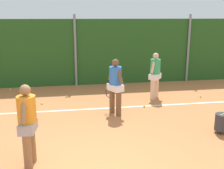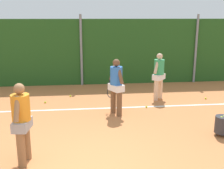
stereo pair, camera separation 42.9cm
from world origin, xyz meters
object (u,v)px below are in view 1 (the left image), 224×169
player_foreground_near (28,121)px  tennis_ball_6 (11,89)px  tennis_ball_2 (144,106)px  tennis_ball_4 (201,97)px  tennis_ball_0 (66,97)px  ball_hopper (222,122)px  tennis_ball_5 (221,116)px  player_backcourt_far (155,73)px  tennis_ball_1 (42,103)px  player_midcourt (115,84)px

player_foreground_near → tennis_ball_6: bearing=20.8°
tennis_ball_2 → tennis_ball_4: same height
tennis_ball_0 → player_foreground_near: bearing=-98.9°
player_foreground_near → tennis_ball_0: (0.71, 4.55, -0.88)m
ball_hopper → tennis_ball_5: size_ratio=7.78×
player_backcourt_far → tennis_ball_1: bearing=-46.3°
player_midcourt → tennis_ball_5: (3.01, -0.75, -0.90)m
tennis_ball_2 → tennis_ball_5: size_ratio=1.00×
tennis_ball_5 → tennis_ball_6: bearing=148.4°
player_midcourt → tennis_ball_0: size_ratio=25.18×
tennis_ball_6 → tennis_ball_0: bearing=-32.0°
player_backcourt_far → tennis_ball_0: bearing=-58.5°
ball_hopper → tennis_ball_5: bearing=59.3°
ball_hopper → tennis_ball_1: (-4.64, 3.08, -0.26)m
ball_hopper → tennis_ball_1: 5.58m
ball_hopper → tennis_ball_4: size_ratio=7.78×
player_backcourt_far → tennis_ball_2: bearing=8.1°
tennis_ball_1 → tennis_ball_5: same height
player_foreground_near → tennis_ball_4: size_ratio=24.83×
player_midcourt → tennis_ball_2: bearing=-92.4°
tennis_ball_1 → tennis_ball_6: size_ratio=1.00×
tennis_ball_1 → tennis_ball_6: 2.45m
ball_hopper → tennis_ball_1: size_ratio=7.78×
player_midcourt → tennis_ball_4: bearing=-97.4°
player_midcourt → tennis_ball_0: player_midcourt is taller
tennis_ball_2 → tennis_ball_6: 5.46m
player_foreground_near → tennis_ball_2: player_foreground_near is taller
tennis_ball_0 → tennis_ball_1: (-0.81, -0.68, 0.00)m
tennis_ball_1 → tennis_ball_6: same height
player_foreground_near → tennis_ball_1: size_ratio=24.83×
player_backcourt_far → tennis_ball_5: 2.65m
tennis_ball_1 → tennis_ball_4: size_ratio=1.00×
ball_hopper → tennis_ball_4: 3.10m
ball_hopper → tennis_ball_0: size_ratio=7.78×
player_backcourt_far → ball_hopper: player_backcourt_far is taller
tennis_ball_2 → tennis_ball_1: bearing=165.8°
player_midcourt → tennis_ball_4: size_ratio=25.18×
player_backcourt_far → tennis_ball_1: size_ratio=24.61×
ball_hopper → tennis_ball_0: 5.37m
player_foreground_near → player_midcourt: 3.35m
tennis_ball_0 → tennis_ball_6: size_ratio=1.00×
tennis_ball_5 → player_backcourt_far: bearing=122.9°
tennis_ball_1 → tennis_ball_6: (-1.36, 2.03, 0.00)m
player_backcourt_far → tennis_ball_4: player_backcourt_far is taller
tennis_ball_0 → tennis_ball_5: same height
player_midcourt → tennis_ball_1: (-2.25, 1.30, -0.90)m
player_midcourt → player_backcourt_far: (1.65, 1.35, -0.02)m
player_foreground_near → tennis_ball_2: size_ratio=24.83×
tennis_ball_5 → tennis_ball_1: bearing=158.7°
tennis_ball_0 → tennis_ball_2: (2.47, -1.51, 0.00)m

